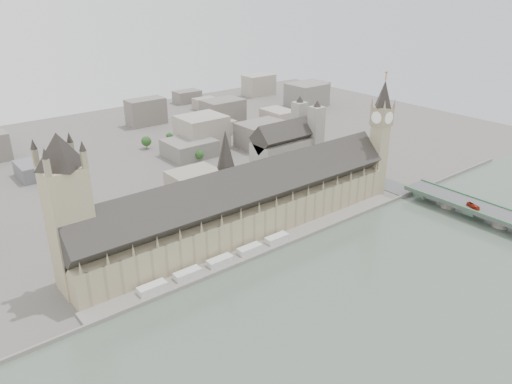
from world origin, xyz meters
TOP-DOWN VIEW (x-y plane):
  - ground at (0.00, 0.00)m, footprint 900.00×900.00m
  - river_thames at (0.00, -165.00)m, footprint 600.00×600.00m
  - embankment_wall at (0.00, -15.00)m, footprint 600.00×1.50m
  - river_terrace at (0.00, -7.50)m, footprint 270.00×15.00m
  - terrace_tents at (-40.00, -7.00)m, footprint 118.00×7.00m
  - palace_of_westminster at (0.00, 19.70)m, footprint 265.00×40.73m
  - elizabeth_tower at (138.00, 8.00)m, footprint 17.00×17.00m
  - victoria_tower at (-122.00, 26.00)m, footprint 30.00×30.00m
  - central_tower at (-10.00, 26.00)m, footprint 13.00×13.00m
  - westminster_bridge at (162.00, -87.50)m, footprint 25.00×325.00m
  - westminster_abbey at (110.92, 95.00)m, footprint 68.00×36.00m
  - city_skyline_inland at (0.00, 245.00)m, footprint 720.00×360.00m
  - park_trees at (-10.00, 60.00)m, footprint 110.00×30.00m
  - red_bus_north at (155.47, -74.44)m, footprint 6.32×12.01m
  - car_approach at (166.02, 35.58)m, footprint 2.35×5.13m

SIDE VIEW (x-z plane):
  - ground at x=0.00m, z-range 0.00..0.00m
  - river_thames at x=0.00m, z-range 0.00..0.00m
  - river_terrace at x=0.00m, z-range 0.00..2.00m
  - embankment_wall at x=0.00m, z-range 0.00..3.00m
  - terrace_tents at x=-40.00m, z-range 2.00..6.00m
  - westminster_bridge at x=162.00m, z-range 0.00..10.25m
  - park_trees at x=-10.00m, z-range 0.00..15.00m
  - car_approach at x=166.02m, z-range 10.25..11.70m
  - red_bus_north at x=155.47m, z-range 10.25..13.52m
  - city_skyline_inland at x=0.00m, z-range 0.00..38.00m
  - palace_of_westminster at x=0.00m, z-range -5.02..50.43m
  - westminster_abbey at x=110.92m, z-range -6.92..57.08m
  - victoria_tower at x=-122.00m, z-range 5.20..105.20m
  - central_tower at x=-10.00m, z-range 33.92..81.92m
  - elizabeth_tower at x=138.00m, z-range 4.34..111.84m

